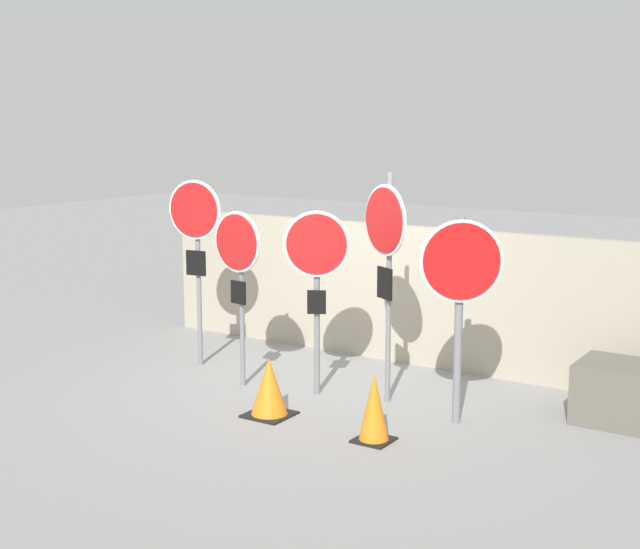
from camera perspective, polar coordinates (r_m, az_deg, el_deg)
name	(u,v)px	position (r m, az deg, el deg)	size (l,w,h in m)	color
ground_plane	(313,391)	(9.92, -0.45, -7.46)	(40.00, 40.00, 0.00)	gray
fence_back	(385,292)	(11.06, 4.20, -1.14)	(6.54, 0.12, 1.70)	#A89E89
stop_sign_0	(195,229)	(10.69, -7.98, 2.93)	(0.70, 0.16, 2.26)	slate
stop_sign_1	(238,258)	(9.80, -5.26, 1.08)	(0.67, 0.15, 1.98)	slate
stop_sign_2	(317,263)	(9.45, -0.22, 0.75)	(0.63, 0.37, 2.01)	slate
stop_sign_3	(386,240)	(9.20, 4.23, 2.22)	(0.66, 0.37, 2.43)	slate
stop_sign_4	(461,281)	(8.64, 8.98, -0.39)	(0.68, 0.46, 2.04)	slate
traffic_cone_0	(374,408)	(8.36, 3.48, -8.50)	(0.34, 0.34, 0.66)	black
traffic_cone_1	(269,387)	(9.06, -3.28, -7.22)	(0.45, 0.45, 0.60)	black
storage_crate	(635,395)	(9.31, 19.52, -7.30)	(1.09, 0.73, 0.60)	#605B51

